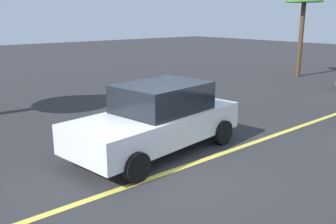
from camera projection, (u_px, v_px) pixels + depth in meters
name	position (u px, v px, depth m)	size (l,w,h in m)	color
ground_plane	(166.00, 174.00, 7.82)	(80.00, 80.00, 0.00)	#2D2D30
lane_marking_centre	(253.00, 143.00, 9.68)	(28.00, 0.16, 0.01)	#E0D14C
car_white_mid_road	(158.00, 118.00, 8.97)	(4.73, 2.55, 1.68)	white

